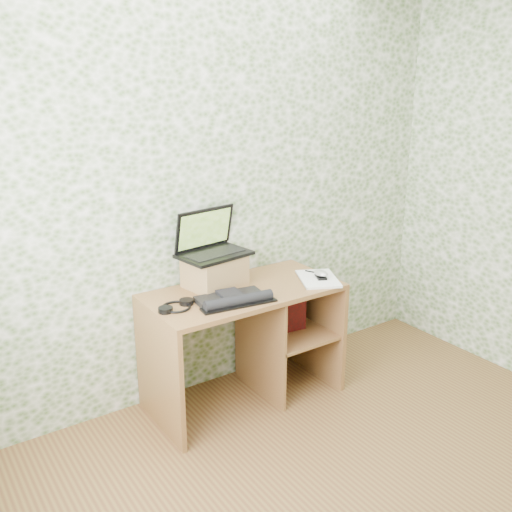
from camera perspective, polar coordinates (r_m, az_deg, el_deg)
wall_back at (r=3.59m, az=-4.03°, el=6.35°), size 3.50×0.00×3.50m
desk at (r=3.66m, az=-0.46°, el=-6.92°), size 1.20×0.60×0.75m
riser at (r=3.51m, az=-4.16°, el=-1.54°), size 0.37×0.32×0.20m
laptop at (r=3.50m, az=-4.58°, el=1.20°), size 0.45×0.35×0.28m
keyboard at (r=3.30m, az=-2.26°, el=-4.29°), size 0.46×0.28×0.06m
headphones at (r=3.25m, az=-7.98°, el=-5.01°), size 0.23×0.20×0.03m
notepad at (r=3.66m, az=6.24°, el=-2.28°), size 0.35×0.39×0.02m
mouse at (r=3.66m, az=6.51°, el=-1.90°), size 0.11×0.13×0.04m
pen at (r=3.74m, az=6.03°, el=-1.67°), size 0.07×0.15×0.01m
red_box at (r=3.74m, az=2.99°, el=-5.23°), size 0.27×0.12×0.32m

